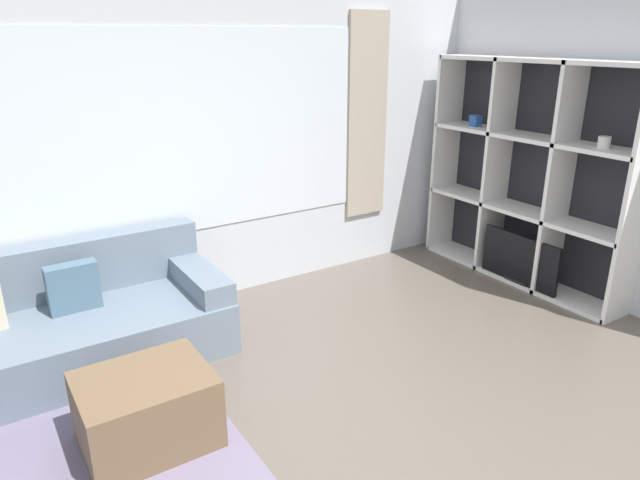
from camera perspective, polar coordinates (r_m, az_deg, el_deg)
The scene contains 6 objects.
wall_back at distance 4.75m, azimuth -12.99°, elevation 9.24°, with size 6.97×0.11×2.70m.
wall_right at distance 5.48m, azimuth 23.65°, elevation 9.39°, with size 0.07×3.97×2.70m, color silver.
area_rug at distance 3.65m, azimuth -26.36°, elevation -19.39°, with size 2.05×1.91×0.01m, color slate.
shelving_unit at distance 5.52m, azimuth 20.24°, elevation 5.83°, with size 0.37×2.07×2.01m.
couch_main at distance 4.37m, azimuth -23.21°, elevation -7.82°, with size 2.00×0.94×0.79m.
ottoman at distance 3.46m, azimuth -16.94°, elevation -15.99°, with size 0.71×0.57×0.43m.
Camera 1 is at (-1.60, -1.59, 2.20)m, focal length 32.00 mm.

